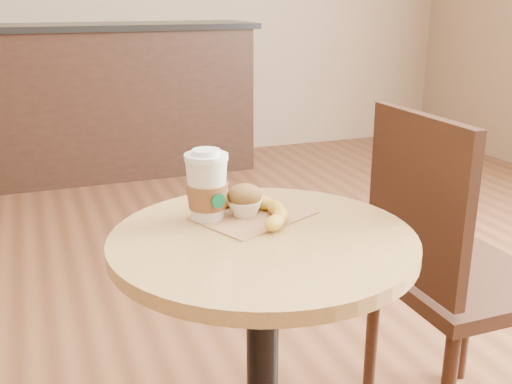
# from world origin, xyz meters

# --- Properties ---
(cafe_table) EXTENTS (0.63, 0.63, 0.75)m
(cafe_table) POSITION_xyz_m (0.03, -0.04, 0.51)
(cafe_table) COLOR black
(cafe_table) RESTS_ON ground
(chair_right) EXTENTS (0.42, 0.42, 0.94)m
(chair_right) POSITION_xyz_m (0.62, 0.09, 0.52)
(chair_right) COLOR #351E12
(chair_right) RESTS_ON ground
(service_counter) EXTENTS (2.30, 0.65, 1.04)m
(service_counter) POSITION_xyz_m (0.00, 3.18, 0.52)
(service_counter) COLOR black
(service_counter) RESTS_ON ground
(kraft_bag) EXTENTS (0.29, 0.26, 0.00)m
(kraft_bag) POSITION_xyz_m (0.05, 0.07, 0.75)
(kraft_bag) COLOR #A97952
(kraft_bag) RESTS_ON cafe_table
(coffee_cup) EXTENTS (0.09, 0.10, 0.16)m
(coffee_cup) POSITION_xyz_m (-0.05, 0.09, 0.82)
(coffee_cup) COLOR silver
(coffee_cup) RESTS_ON cafe_table
(muffin) EXTENTS (0.08, 0.08, 0.07)m
(muffin) POSITION_xyz_m (0.03, 0.08, 0.79)
(muffin) COLOR white
(muffin) RESTS_ON kraft_bag
(banana) EXTENTS (0.20, 0.26, 0.03)m
(banana) POSITION_xyz_m (0.05, 0.05, 0.77)
(banana) COLOR gold
(banana) RESTS_ON kraft_bag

